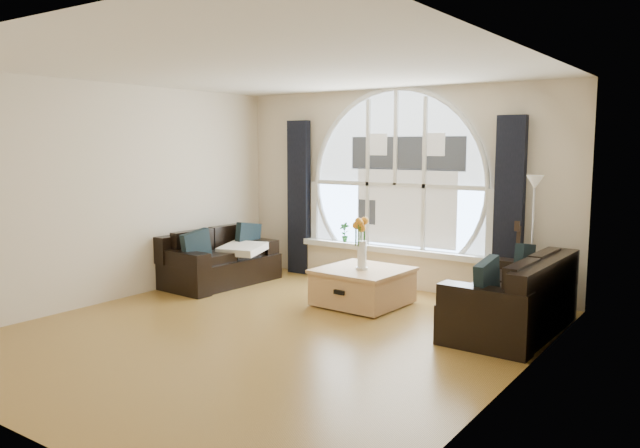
{
  "coord_description": "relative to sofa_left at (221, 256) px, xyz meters",
  "views": [
    {
      "loc": [
        4.04,
        -4.87,
        1.95
      ],
      "look_at": [
        0.0,
        0.9,
        1.05
      ],
      "focal_mm": 35.05,
      "sensor_mm": 36.0,
      "label": 1
    }
  ],
  "objects": [
    {
      "name": "ground",
      "position": [
        2.04,
        -1.39,
        -0.4
      ],
      "size": [
        5.0,
        5.5,
        0.01
      ],
      "primitive_type": "cube",
      "color": "brown",
      "rests_on": "ground"
    },
    {
      "name": "ceiling",
      "position": [
        2.04,
        -1.39,
        2.3
      ],
      "size": [
        5.0,
        5.5,
        0.01
      ],
      "primitive_type": "cube",
      "color": "silver",
      "rests_on": "ground"
    },
    {
      "name": "wall_back",
      "position": [
        2.04,
        1.36,
        0.95
      ],
      "size": [
        5.0,
        0.01,
        2.7
      ],
      "primitive_type": "cube",
      "color": "beige",
      "rests_on": "ground"
    },
    {
      "name": "wall_front",
      "position": [
        2.04,
        -4.14,
        0.95
      ],
      "size": [
        5.0,
        0.01,
        2.7
      ],
      "primitive_type": "cube",
      "color": "beige",
      "rests_on": "ground"
    },
    {
      "name": "wall_left",
      "position": [
        -0.46,
        -1.39,
        0.95
      ],
      "size": [
        0.01,
        5.5,
        2.7
      ],
      "primitive_type": "cube",
      "color": "beige",
      "rests_on": "ground"
    },
    {
      "name": "wall_right",
      "position": [
        4.54,
        -1.39,
        0.95
      ],
      "size": [
        0.01,
        5.5,
        2.7
      ],
      "primitive_type": "cube",
      "color": "beige",
      "rests_on": "ground"
    },
    {
      "name": "attic_slope",
      "position": [
        4.24,
        -1.39,
        1.95
      ],
      "size": [
        0.92,
        5.5,
        0.72
      ],
      "primitive_type": "cube",
      "color": "silver",
      "rests_on": "ground"
    },
    {
      "name": "arched_window",
      "position": [
        2.04,
        1.33,
        1.23
      ],
      "size": [
        2.6,
        0.06,
        2.15
      ],
      "primitive_type": "cube",
      "color": "silver",
      "rests_on": "wall_back"
    },
    {
      "name": "window_sill",
      "position": [
        2.04,
        1.26,
        0.11
      ],
      "size": [
        2.9,
        0.22,
        0.08
      ],
      "primitive_type": "cube",
      "color": "white",
      "rests_on": "wall_back"
    },
    {
      "name": "window_frame",
      "position": [
        2.04,
        1.3,
        1.23
      ],
      "size": [
        2.76,
        0.08,
        2.15
      ],
      "primitive_type": "cube",
      "color": "white",
      "rests_on": "wall_back"
    },
    {
      "name": "neighbor_house",
      "position": [
        2.19,
        1.31,
        1.1
      ],
      "size": [
        1.7,
        0.02,
        1.5
      ],
      "primitive_type": "cube",
      "color": "silver",
      "rests_on": "wall_back"
    },
    {
      "name": "curtain_left",
      "position": [
        0.44,
        1.24,
        0.75
      ],
      "size": [
        0.35,
        0.12,
        2.3
      ],
      "primitive_type": "cube",
      "color": "black",
      "rests_on": "ground"
    },
    {
      "name": "curtain_right",
      "position": [
        3.64,
        1.24,
        0.75
      ],
      "size": [
        0.35,
        0.12,
        2.3
      ],
      "primitive_type": "cube",
      "color": "black",
      "rests_on": "ground"
    },
    {
      "name": "sofa_left",
      "position": [
        0.0,
        0.0,
        0.0
      ],
      "size": [
        0.92,
        1.68,
        0.72
      ],
      "primitive_type": "cube",
      "rotation": [
        0.0,
        0.0,
        -0.07
      ],
      "color": "black",
      "rests_on": "ground"
    },
    {
      "name": "sofa_right",
      "position": [
        4.06,
        0.1,
        0.0
      ],
      "size": [
        0.93,
        1.8,
        0.79
      ],
      "primitive_type": "cube",
      "rotation": [
        0.0,
        0.0,
        -0.02
      ],
      "color": "black",
      "rests_on": "ground"
    },
    {
      "name": "coffee_chest",
      "position": [
        2.23,
        0.15,
        -0.16
      ],
      "size": [
        1.05,
        1.05,
        0.49
      ],
      "primitive_type": "cube",
      "rotation": [
        0.0,
        0.0,
        -0.05
      ],
      "color": "tan",
      "rests_on": "ground"
    },
    {
      "name": "throw_blanket",
      "position": [
        0.25,
        0.17,
        0.1
      ],
      "size": [
        0.66,
        0.66,
        0.1
      ],
      "primitive_type": "cube",
      "rotation": [
        0.0,
        0.0,
        0.24
      ],
      "color": "silver",
      "rests_on": "sofa_left"
    },
    {
      "name": "vase_flowers",
      "position": [
        2.24,
        0.1,
        0.44
      ],
      "size": [
        0.24,
        0.24,
        0.7
      ],
      "primitive_type": "cube",
      "color": "white",
      "rests_on": "coffee_chest"
    },
    {
      "name": "floor_lamp",
      "position": [
        3.99,
        1.03,
        0.4
      ],
      "size": [
        0.24,
        0.24,
        1.6
      ],
      "primitive_type": "cube",
      "color": "#B2B2B2",
      "rests_on": "ground"
    },
    {
      "name": "guitar",
      "position": [
        3.82,
        1.11,
        0.13
      ],
      "size": [
        0.4,
        0.3,
        1.06
      ],
      "primitive_type": "cube",
      "rotation": [
        0.0,
        0.0,
        0.19
      ],
      "color": "olive",
      "rests_on": "ground"
    },
    {
      "name": "potted_plant",
      "position": [
        1.24,
        1.26,
        0.29
      ],
      "size": [
        0.15,
        0.11,
        0.28
      ],
      "primitive_type": "imported",
      "rotation": [
        0.0,
        0.0,
        0.04
      ],
      "color": "#1E6023",
      "rests_on": "window_sill"
    }
  ]
}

